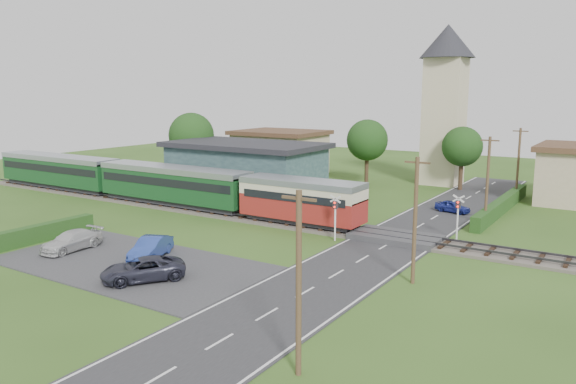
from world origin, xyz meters
The scene contains 31 objects.
ground centered at (0.00, 0.00, 0.00)m, with size 120.00×120.00×0.00m, color #2D4C19.
railway_track centered at (0.00, 2.00, 0.11)m, with size 76.00×3.20×0.49m.
road centered at (10.00, 0.00, 0.03)m, with size 6.00×70.00×0.05m, color #28282B.
car_park centered at (-1.50, -12.00, 0.04)m, with size 17.00×9.00×0.08m, color #333335.
crossing_deck centered at (10.00, 2.00, 0.23)m, with size 6.20×3.40×0.45m, color #333335.
platform centered at (-10.00, 5.20, 0.23)m, with size 30.00×3.00×0.45m, color gray.
equipment_hut centered at (-18.00, 5.20, 1.75)m, with size 2.30×2.30×2.55m.
station_building centered at (-10.00, 10.99, 2.69)m, with size 16.00×9.00×5.30m.
train centered at (-14.59, 2.00, 2.18)m, with size 43.20×2.90×3.40m.
church_tower centered at (5.00, 28.00, 10.23)m, with size 6.00×6.00×17.60m.
house_west centered at (-15.00, 25.00, 2.79)m, with size 10.80×8.80×5.50m.
hedge_carpark centered at (-11.00, -12.00, 0.60)m, with size 0.80×9.00×1.20m, color #193814.
hedge_roadside centered at (14.20, 16.00, 0.60)m, with size 0.80×18.00×1.20m, color #193814.
hedge_station centered at (-10.00, 15.50, 0.65)m, with size 22.00×0.80×1.30m, color #193814.
tree_a centered at (-20.00, 14.00, 5.38)m, with size 5.20×5.20×8.00m.
tree_b centered at (-2.00, 23.00, 5.02)m, with size 4.60×4.60×7.34m.
tree_c centered at (8.00, 25.00, 4.65)m, with size 4.20×4.20×6.78m.
utility_pole_a centered at (14.20, -18.00, 3.63)m, with size 1.40×0.22×7.00m.
utility_pole_b centered at (14.20, -6.00, 3.63)m, with size 1.40×0.22×7.00m.
utility_pole_c centered at (14.20, 10.00, 3.63)m, with size 1.40×0.22×7.00m.
utility_pole_d centered at (14.20, 22.00, 3.63)m, with size 1.40×0.22×7.00m.
crossing_signal_near centered at (6.40, -0.41, 2.14)m, with size 0.84×0.28×3.28m.
crossing_signal_far centered at (13.60, 4.39, 2.14)m, with size 0.84×0.28×3.28m.
streetlamp_west centered at (-22.00, 20.00, 3.04)m, with size 0.30×0.30×5.15m.
streetlamp_east centered at (16.00, 27.00, 3.04)m, with size 0.30×0.30×5.15m.
car_on_road centered at (10.67, 13.28, 0.57)m, with size 1.22×3.03×1.03m, color navy.
car_park_blue centered at (-1.23, -10.59, 0.75)m, with size 1.41×4.04×1.33m, color navy.
car_park_silver centered at (-7.02, -12.11, 0.71)m, with size 1.75×4.31×1.25m, color silver.
car_park_dark centered at (1.50, -13.80, 0.71)m, with size 2.10×4.56×1.27m, color #272836.
pedestrian_near centered at (-3.13, 4.55, 1.35)m, with size 0.66×0.43×1.81m, color gray.
pedestrian_far centered at (-14.72, 5.54, 1.18)m, with size 0.71×0.56×1.47m, color gray.
Camera 1 is at (24.33, -34.54, 10.43)m, focal length 35.00 mm.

